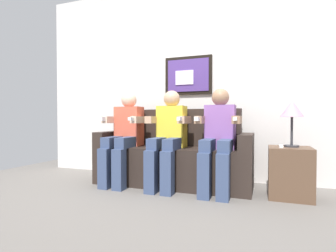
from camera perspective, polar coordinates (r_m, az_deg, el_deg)
name	(u,v)px	position (r m, az deg, el deg)	size (l,w,h in m)	color
ground_plane	(163,191)	(2.93, -1.04, -13.86)	(5.49, 5.49, 0.00)	#66605B
back_wall_assembly	(184,80)	(3.59, 3.44, 9.86)	(4.22, 0.10, 2.60)	silver
couch	(173,158)	(3.17, 1.10, -6.95)	(1.82, 0.58, 0.90)	#2D231E
person_on_left	(124,133)	(3.22, -9.42, -1.59)	(0.46, 0.56, 1.11)	#D8593F
person_in_middle	(168,134)	(2.98, 0.07, -1.81)	(0.46, 0.56, 1.11)	yellow
person_on_right	(218,135)	(2.84, 10.81, -1.99)	(0.46, 0.56, 1.11)	#8C59A5
side_table_right	(290,172)	(2.92, 24.79, -9.05)	(0.40, 0.40, 0.50)	brown
table_lamp	(292,111)	(2.89, 25.16, 2.96)	(0.22, 0.22, 0.46)	#333338
spare_remote_on_table	(281,146)	(2.83, 23.17, -4.03)	(0.04, 0.13, 0.02)	white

